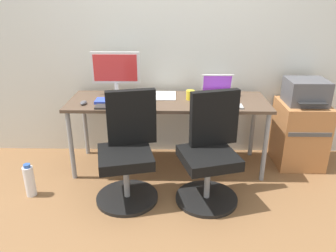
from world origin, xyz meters
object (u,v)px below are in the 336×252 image
(office_chair_left, at_px, (128,153))
(side_cabinet, at_px, (299,134))
(open_laptop, at_px, (218,92))
(water_bottle_on_floor, at_px, (30,181))
(desktop_monitor, at_px, (116,70))
(coffee_mug, at_px, (190,95))
(printer, at_px, (306,92))
(office_chair_right, at_px, (210,153))

(office_chair_left, relative_size, side_cabinet, 1.42)
(side_cabinet, relative_size, open_laptop, 2.14)
(office_chair_left, xyz_separation_m, water_bottle_on_floor, (-0.88, -0.02, -0.28))
(water_bottle_on_floor, bearing_deg, desktop_monitor, 46.98)
(side_cabinet, xyz_separation_m, desktop_monitor, (-1.88, 0.07, 0.64))
(desktop_monitor, bearing_deg, coffee_mug, -11.70)
(office_chair_left, height_order, printer, office_chair_left)
(office_chair_right, relative_size, water_bottle_on_floor, 3.03)
(office_chair_right, height_order, open_laptop, office_chair_right)
(printer, distance_m, water_bottle_on_floor, 2.73)
(water_bottle_on_floor, bearing_deg, printer, 14.54)
(office_chair_right, height_order, water_bottle_on_floor, office_chair_right)
(office_chair_left, distance_m, printer, 1.84)
(office_chair_right, distance_m, coffee_mug, 0.68)
(office_chair_right, xyz_separation_m, open_laptop, (0.12, 0.65, 0.35))
(printer, xyz_separation_m, water_bottle_on_floor, (-2.57, -0.67, -0.63))
(office_chair_right, bearing_deg, side_cabinet, 33.33)
(open_laptop, bearing_deg, desktop_monitor, 175.94)
(desktop_monitor, bearing_deg, open_laptop, -4.06)
(office_chair_right, height_order, coffee_mug, office_chair_right)
(side_cabinet, relative_size, water_bottle_on_floor, 2.14)
(water_bottle_on_floor, bearing_deg, coffee_mug, 22.25)
(office_chair_right, xyz_separation_m, desktop_monitor, (-0.89, 0.72, 0.55))
(side_cabinet, xyz_separation_m, coffee_mug, (-1.14, -0.08, 0.43))
(office_chair_right, relative_size, open_laptop, 3.03)
(printer, distance_m, coffee_mug, 1.14)
(office_chair_right, height_order, side_cabinet, office_chair_right)
(side_cabinet, bearing_deg, water_bottle_on_floor, -165.44)
(office_chair_left, height_order, open_laptop, office_chair_left)
(desktop_monitor, bearing_deg, water_bottle_on_floor, -133.02)
(office_chair_left, xyz_separation_m, coffee_mug, (0.55, 0.57, 0.34))
(open_laptop, bearing_deg, side_cabinet, 0.12)
(office_chair_left, bearing_deg, printer, 21.04)
(office_chair_right, relative_size, desktop_monitor, 1.96)
(office_chair_right, bearing_deg, open_laptop, 79.13)
(office_chair_left, xyz_separation_m, desktop_monitor, (-0.19, 0.72, 0.55))
(office_chair_right, bearing_deg, printer, 33.29)
(open_laptop, relative_size, coffee_mug, 3.37)
(coffee_mug, bearing_deg, desktop_monitor, 168.30)
(office_chair_left, relative_size, water_bottle_on_floor, 3.03)
(open_laptop, bearing_deg, office_chair_right, -100.87)
(office_chair_left, height_order, side_cabinet, office_chair_left)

